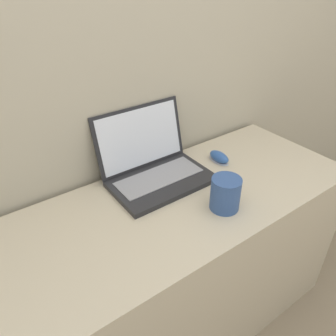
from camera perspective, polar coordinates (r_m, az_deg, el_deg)
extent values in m
cube|color=#BCB299|center=(1.22, -7.80, 22.34)|extent=(7.00, 0.04, 2.50)
cube|color=beige|center=(1.44, 1.46, -17.07)|extent=(1.43, 0.56, 0.73)
cube|color=#232326|center=(1.27, -1.06, -2.34)|extent=(0.39, 0.24, 0.02)
cube|color=gray|center=(1.27, -1.53, -1.54)|extent=(0.34, 0.13, 0.00)
cube|color=#232326|center=(1.31, -4.88, 5.39)|extent=(0.39, 0.07, 0.24)
cube|color=white|center=(1.30, -4.75, 5.35)|extent=(0.36, 0.06, 0.22)
cylinder|color=#33518C|center=(1.14, 9.96, -4.43)|extent=(0.10, 0.10, 0.12)
cylinder|color=black|center=(1.11, 10.23, -2.12)|extent=(0.09, 0.09, 0.01)
ellipsoid|color=#B2B2B7|center=(1.43, 8.83, 1.29)|extent=(0.05, 0.11, 0.01)
ellipsoid|color=#2D569E|center=(1.42, 8.90, 1.94)|extent=(0.05, 0.10, 0.04)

